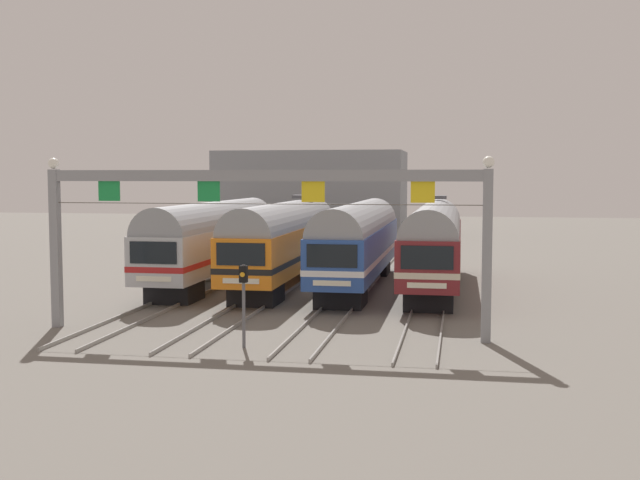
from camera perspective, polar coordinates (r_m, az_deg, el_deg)
ground_plane at (r=44.44m, az=0.07°, el=-3.41°), size 160.00×160.00×0.00m
track_bed at (r=61.12m, az=2.87°, el=-1.14°), size 14.08×70.00×0.15m
commuter_train_stainless at (r=45.66m, az=-7.72°, el=0.15°), size 2.88×18.06×4.77m
commuter_train_orange at (r=44.56m, az=-2.58°, el=0.08°), size 2.88×18.06×5.05m
commuter_train_blue at (r=43.82m, az=2.77°, el=0.00°), size 2.88×18.06×4.77m
commuter_train_maroon at (r=43.49m, az=8.26°, el=-0.07°), size 2.88×18.06×5.05m
catenary_gantry at (r=30.82m, az=-4.33°, el=2.57°), size 17.82×0.44×6.97m
yard_signal_mast at (r=28.66m, az=-5.56°, el=-3.61°), size 0.28×0.35×3.05m
maintenance_building at (r=85.75m, az=-0.58°, el=3.45°), size 19.95×10.00×8.89m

